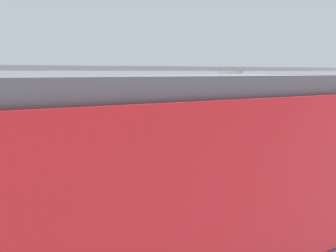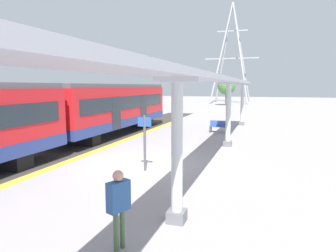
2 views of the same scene
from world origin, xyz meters
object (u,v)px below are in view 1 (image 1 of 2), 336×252
at_px(bench_near_end, 321,139).
at_px(passenger_by_the_benches, 270,131).
at_px(platform_info_sign, 181,143).
at_px(canopy_pillar_second, 230,113).

relative_size(bench_near_end, passenger_by_the_benches, 0.90).
relative_size(bench_near_end, platform_info_sign, 0.69).
distance_m(canopy_pillar_second, platform_info_sign, 4.84).
bearing_deg(platform_info_sign, canopy_pillar_second, -58.55).
relative_size(canopy_pillar_second, platform_info_sign, 1.61).
distance_m(canopy_pillar_second, passenger_by_the_benches, 1.93).
relative_size(canopy_pillar_second, passenger_by_the_benches, 2.12).
distance_m(canopy_pillar_second, bench_near_end, 4.97).
bearing_deg(platform_info_sign, bench_near_end, -80.28).
bearing_deg(bench_near_end, canopy_pillar_second, 77.84).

